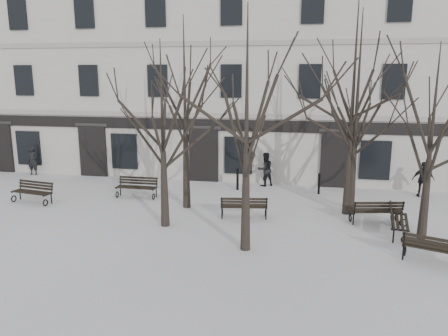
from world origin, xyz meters
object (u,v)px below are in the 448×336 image
(bench_3, at_px, (137,186))
(tree_2, at_px, (247,102))
(bench_0, at_px, (33,191))
(bench_5, at_px, (397,220))
(bench_2, at_px, (437,249))
(bench_4, at_px, (376,211))
(tree_1, at_px, (162,112))
(bench_1, at_px, (244,206))
(tree_3, at_px, (433,119))

(bench_3, bearing_deg, tree_2, -41.45)
(bench_0, distance_m, bench_3, 4.67)
(bench_3, relative_size, bench_5, 0.93)
(bench_0, relative_size, bench_2, 0.98)
(bench_2, xyz_separation_m, bench_4, (-1.27, 3.59, 0.00))
(tree_1, relative_size, bench_0, 3.49)
(tree_2, xyz_separation_m, bench_5, (5.26, 2.45, -4.38))
(bench_3, bearing_deg, bench_1, -21.02)
(tree_2, relative_size, bench_1, 4.03)
(tree_3, bearing_deg, bench_0, 175.38)
(tree_2, bearing_deg, bench_4, 36.88)
(bench_3, bearing_deg, bench_2, -24.21)
(tree_1, height_order, bench_5, tree_1)
(bench_0, distance_m, bench_5, 15.61)
(bench_0, distance_m, bench_1, 9.81)
(tree_3, distance_m, bench_0, 16.86)
(bench_5, bearing_deg, bench_3, 84.64)
(tree_1, xyz_separation_m, bench_5, (8.64, 0.72, -3.84))
(tree_1, distance_m, tree_2, 3.84)
(bench_0, bearing_deg, tree_1, -5.39)
(bench_3, bearing_deg, bench_5, -14.14)
(tree_3, bearing_deg, tree_1, -176.88)
(tree_3, bearing_deg, bench_5, 166.19)
(bench_0, xyz_separation_m, bench_2, (16.26, -3.65, 0.00))
(tree_3, bearing_deg, bench_2, -93.30)
(bench_3, bearing_deg, tree_3, -14.11)
(tree_1, xyz_separation_m, bench_1, (2.87, 1.46, -3.87))
(bench_5, bearing_deg, bench_1, 91.57)
(bench_0, xyz_separation_m, bench_1, (9.80, -0.38, -0.01))
(bench_1, xyz_separation_m, bench_5, (5.77, -0.74, 0.03))
(bench_1, bearing_deg, bench_0, -10.84)
(tree_2, xyz_separation_m, bench_3, (-5.98, 5.29, -4.40))
(tree_2, bearing_deg, bench_3, 138.49)
(tree_1, height_order, tree_3, tree_1)
(bench_2, relative_size, bench_3, 1.06)
(bench_0, bearing_deg, bench_3, 31.12)
(bench_3, height_order, bench_5, bench_5)
(tree_1, height_order, bench_3, tree_1)
(bench_2, bearing_deg, bench_0, 7.28)
(tree_2, height_order, bench_4, tree_2)
(bench_3, bearing_deg, bench_0, -158.30)
(bench_2, height_order, bench_3, bench_2)
(tree_1, bearing_deg, bench_3, 126.03)
(tree_1, relative_size, bench_2, 3.43)
(tree_3, height_order, bench_0, tree_3)
(tree_3, distance_m, bench_5, 3.82)
(tree_2, distance_m, bench_4, 7.31)
(bench_0, bearing_deg, bench_2, -3.18)
(tree_2, distance_m, bench_2, 7.39)
(bench_1, bearing_deg, tree_1, 18.30)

